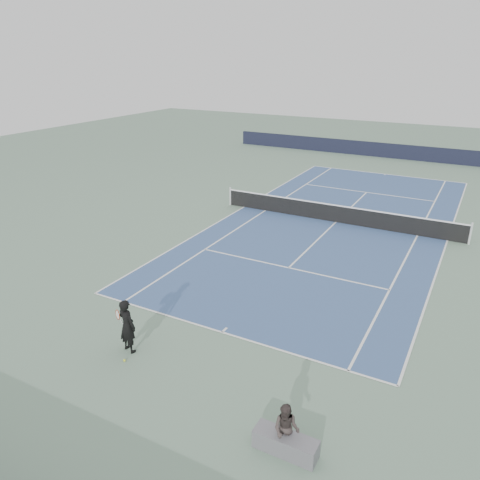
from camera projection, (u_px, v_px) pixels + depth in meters
The scene contains 7 objects.
ground at pixel (336, 222), 24.68m from camera, with size 80.00×80.00×0.00m, color slate.
court_surface at pixel (336, 222), 24.68m from camera, with size 10.97×23.77×0.01m, color #365181.
tennis_net at pixel (337, 213), 24.49m from camera, with size 12.90×0.10×1.07m.
windscreen_far at pixel (402, 152), 39.05m from camera, with size 30.00×0.25×1.20m, color black.
tennis_player at pixel (127, 326), 13.77m from camera, with size 0.81×0.58×1.72m.
tennis_ball at pixel (124, 360), 13.57m from camera, with size 0.07×0.07×0.07m, color #CFDA2C.
spectator_bench at pixel (286, 436), 10.34m from camera, with size 1.51×0.64×1.28m.
Camera 1 is at (6.57, -22.86, 8.35)m, focal length 35.00 mm.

